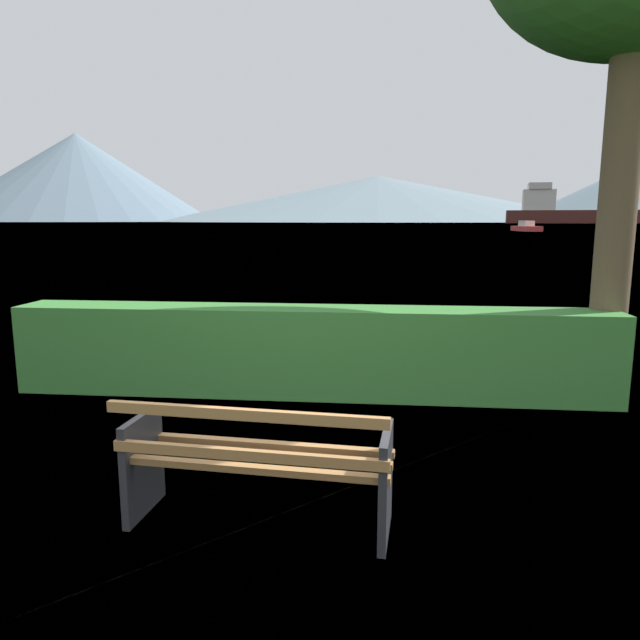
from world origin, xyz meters
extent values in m
plane|color=#4C6B33|center=(0.00, 0.00, 0.00)|extent=(1400.00, 1400.00, 0.00)
plane|color=slate|center=(0.00, 306.17, 0.00)|extent=(620.00, 620.00, 0.00)
cube|color=#A0703F|center=(-0.02, -0.19, 0.45)|extent=(1.68, 0.21, 0.04)
cube|color=#A0703F|center=(0.00, 0.00, 0.45)|extent=(1.68, 0.21, 0.04)
cube|color=#A0703F|center=(0.02, 0.19, 0.45)|extent=(1.68, 0.21, 0.04)
cube|color=#A0703F|center=(-0.02, -0.26, 0.57)|extent=(1.68, 0.19, 0.06)
cube|color=#A0703F|center=(-0.03, -0.31, 0.84)|extent=(1.68, 0.19, 0.06)
cube|color=#2D2D33|center=(-0.80, 0.05, 0.34)|extent=(0.09, 0.51, 0.68)
cube|color=#2D2D33|center=(0.80, -0.09, 0.34)|extent=(0.09, 0.51, 0.68)
cube|color=#387A33|center=(0.00, 2.82, 0.49)|extent=(6.59, 0.62, 0.98)
cylinder|color=brown|center=(3.22, 3.04, 2.00)|extent=(0.38, 0.38, 4.01)
cube|color=#471E19|center=(111.38, 309.65, 3.32)|extent=(88.24, 26.75, 6.65)
cube|color=silver|center=(83.80, 314.26, 11.96)|extent=(17.37, 13.70, 10.63)
cube|color=beige|center=(83.80, 314.26, 18.94)|extent=(12.92, 14.16, 3.32)
cube|color=#B2332D|center=(25.38, 97.49, 0.42)|extent=(3.39, 8.55, 0.84)
cube|color=silver|center=(25.38, 97.49, 1.30)|extent=(2.01, 3.18, 0.90)
cone|color=slate|center=(-289.36, 544.90, 41.66)|extent=(259.13, 259.13, 83.31)
cone|color=slate|center=(0.00, 586.50, 22.07)|extent=(430.91, 430.91, 44.13)
camera|label=1|loc=(0.73, -3.43, 1.94)|focal=32.50mm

